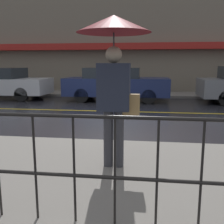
{
  "coord_description": "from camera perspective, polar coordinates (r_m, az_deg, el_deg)",
  "views": [
    {
      "loc": [
        2.21,
        -8.98,
        1.62
      ],
      "look_at": [
        1.26,
        -1.77,
        0.3
      ],
      "focal_mm": 42.0,
      "sensor_mm": 36.0,
      "label": 1
    }
  ],
  "objects": [
    {
      "name": "sidewalk_near",
      "position": [
        4.46,
        -23.2,
        -11.1
      ],
      "size": [
        28.0,
        3.05,
        0.12
      ],
      "color": "slate",
      "rests_on": "ground_plane"
    },
    {
      "name": "sidewalk_far",
      "position": [
        14.22,
        -1.45,
        4.0
      ],
      "size": [
        28.0,
        2.16,
        0.12
      ],
      "color": "slate",
      "rests_on": "ground_plane"
    },
    {
      "name": "ground_plane",
      "position": [
        9.38,
        -6.19,
        0.3
      ],
      "size": [
        80.0,
        80.0,
        0.0
      ],
      "primitive_type": "plane",
      "color": "black"
    },
    {
      "name": "car_navy",
      "position": [
        11.79,
        0.83,
        6.12
      ],
      "size": [
        4.61,
        1.75,
        1.48
      ],
      "color": "#19234C",
      "rests_on": "ground_plane"
    },
    {
      "name": "car_silver",
      "position": [
        13.62,
        -23.25,
        5.81
      ],
      "size": [
        4.61,
        1.83,
        1.46
      ],
      "color": "#B2B5BA",
      "rests_on": "ground_plane"
    },
    {
      "name": "building_storefront",
      "position": [
        15.42,
        -0.78,
        16.4
      ],
      "size": [
        28.0,
        0.85,
        6.59
      ],
      "color": "#706656",
      "rests_on": "ground_plane"
    },
    {
      "name": "pedestrian",
      "position": [
        3.75,
        0.47,
        13.11
      ],
      "size": [
        1.04,
        1.04,
        2.17
      ],
      "rotation": [
        0.0,
        0.0,
        3.14
      ],
      "color": "#333338",
      "rests_on": "sidewalk_near"
    },
    {
      "name": "lane_marking",
      "position": [
        9.38,
        -6.19,
        0.32
      ],
      "size": [
        25.2,
        0.12,
        0.01
      ],
      "color": "gold",
      "rests_on": "ground_plane"
    }
  ]
}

